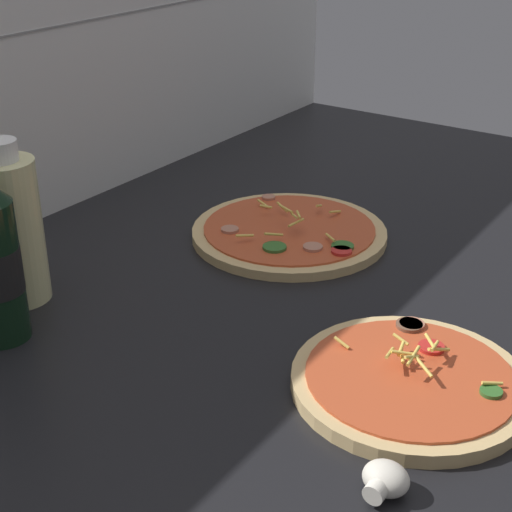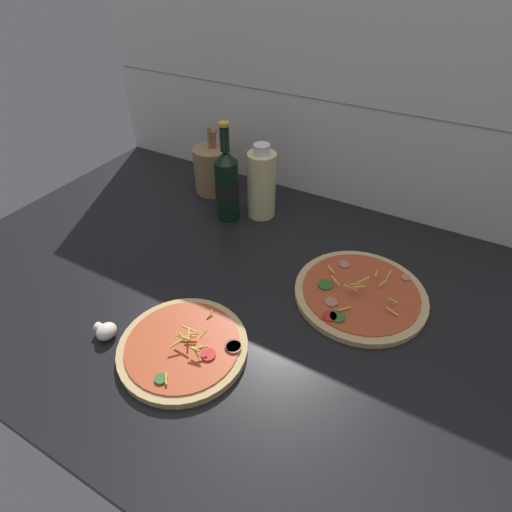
% 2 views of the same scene
% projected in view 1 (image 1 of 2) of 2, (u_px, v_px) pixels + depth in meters
% --- Properties ---
extents(counter_slab, '(1.60, 0.90, 0.03)m').
position_uv_depth(counter_slab, '(296.00, 306.00, 0.98)').
color(counter_slab, black).
rests_on(counter_slab, ground).
extents(tile_backsplash, '(1.60, 0.01, 0.60)m').
position_uv_depth(tile_backsplash, '(21.00, 32.00, 1.08)').
color(tile_backsplash, white).
rests_on(tile_backsplash, ground).
extents(pizza_near, '(0.24, 0.24, 0.04)m').
position_uv_depth(pizza_near, '(410.00, 381.00, 0.80)').
color(pizza_near, tan).
rests_on(pizza_near, counter_slab).
extents(pizza_far, '(0.28, 0.28, 0.05)m').
position_uv_depth(pizza_far, '(289.00, 232.00, 1.13)').
color(pizza_far, tan).
rests_on(pizza_far, counter_slab).
extents(oil_bottle, '(0.08, 0.08, 0.20)m').
position_uv_depth(oil_bottle, '(11.00, 229.00, 0.93)').
color(oil_bottle, beige).
rests_on(oil_bottle, counter_slab).
extents(mushroom_left, '(0.04, 0.04, 0.03)m').
position_uv_depth(mushroom_left, '(385.00, 480.00, 0.66)').
color(mushroom_left, white).
rests_on(mushroom_left, counter_slab).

